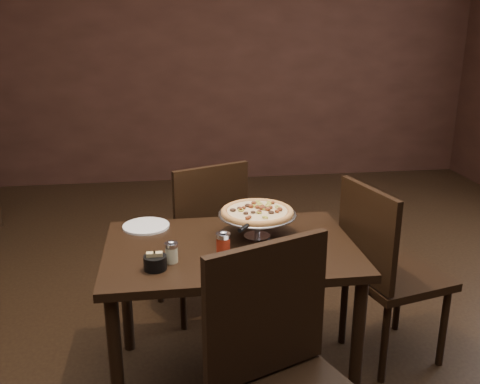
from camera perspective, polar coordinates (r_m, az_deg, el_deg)
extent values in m
cube|color=black|center=(5.60, -5.73, 15.26)|extent=(6.00, 0.02, 2.80)
cube|color=black|center=(2.41, -1.02, -6.15)|extent=(1.12, 0.75, 0.04)
cylinder|color=black|center=(2.30, -13.04, -17.88)|extent=(0.06, 0.06, 0.66)
cylinder|color=black|center=(2.42, 12.38, -15.94)|extent=(0.06, 0.06, 0.66)
cylinder|color=black|center=(2.84, -12.06, -10.43)|extent=(0.06, 0.06, 0.66)
cylinder|color=black|center=(2.93, 8.13, -9.23)|extent=(0.06, 0.06, 0.66)
cylinder|color=silver|center=(2.49, 1.82, -4.72)|extent=(0.12, 0.12, 0.01)
cylinder|color=silver|center=(2.47, 1.83, -3.61)|extent=(0.03, 0.03, 0.10)
cylinder|color=silver|center=(2.45, 1.85, -2.50)|extent=(0.09, 0.09, 0.01)
cylinder|color=#98989D|center=(2.45, 1.85, -2.39)|extent=(0.35, 0.35, 0.01)
torus|color=#98989D|center=(2.45, 1.85, -2.37)|extent=(0.36, 0.36, 0.01)
cylinder|color=#AA6233|center=(2.45, 1.85, -2.21)|extent=(0.33, 0.33, 0.01)
torus|color=#AA6233|center=(2.45, 1.85, -2.14)|extent=(0.34, 0.34, 0.03)
cylinder|color=tan|center=(2.45, 1.85, -2.04)|extent=(0.28, 0.28, 0.01)
cylinder|color=beige|center=(2.25, -7.31, -6.62)|extent=(0.05, 0.05, 0.07)
cylinder|color=silver|center=(2.23, -7.36, -5.62)|extent=(0.06, 0.06, 0.02)
ellipsoid|color=silver|center=(2.23, -7.37, -5.29)|extent=(0.03, 0.03, 0.01)
cylinder|color=maroon|center=(2.30, -1.80, -5.79)|extent=(0.06, 0.06, 0.08)
cylinder|color=silver|center=(2.28, -1.81, -4.66)|extent=(0.06, 0.06, 0.02)
ellipsoid|color=silver|center=(2.27, -1.81, -4.29)|extent=(0.03, 0.03, 0.01)
cylinder|color=black|center=(2.20, -9.03, -7.44)|extent=(0.09, 0.09, 0.06)
cube|color=tan|center=(2.20, -9.46, -7.15)|extent=(0.04, 0.03, 0.06)
cube|color=tan|center=(2.19, -8.72, -7.12)|extent=(0.04, 0.03, 0.06)
cube|color=silver|center=(2.19, 6.02, -8.03)|extent=(0.14, 0.14, 0.01)
cylinder|color=white|center=(2.64, -9.99, -3.60)|extent=(0.23, 0.23, 0.01)
cylinder|color=white|center=(2.17, 2.80, -8.19)|extent=(0.27, 0.27, 0.01)
cone|color=silver|center=(2.29, 0.66, -3.75)|extent=(0.16, 0.16, 0.00)
cylinder|color=black|center=(2.29, 0.66, -3.67)|extent=(0.09, 0.12, 0.02)
cube|color=black|center=(3.12, -4.62, -5.02)|extent=(0.56, 0.56, 0.04)
cube|color=black|center=(2.86, -3.06, -1.62)|extent=(0.41, 0.19, 0.45)
cylinder|color=black|center=(3.43, -3.14, -7.03)|extent=(0.04, 0.04, 0.42)
cylinder|color=black|center=(3.30, -8.62, -8.25)|extent=(0.04, 0.04, 0.42)
cylinder|color=black|center=(3.15, -0.21, -9.38)|extent=(0.04, 0.04, 0.42)
cylinder|color=black|center=(3.02, -6.11, -10.86)|extent=(0.04, 0.04, 0.42)
cube|color=black|center=(1.81, 2.85, -12.46)|extent=(0.44, 0.21, 0.48)
cube|color=black|center=(2.80, 16.31, -8.61)|extent=(0.53, 0.53, 0.04)
cube|color=black|center=(2.58, 13.37, -4.37)|extent=(0.14, 0.43, 0.45)
cylinder|color=black|center=(2.90, 20.88, -13.35)|extent=(0.04, 0.04, 0.42)
cylinder|color=black|center=(3.12, 16.53, -10.49)|extent=(0.04, 0.04, 0.42)
cylinder|color=black|center=(2.70, 15.17, -15.27)|extent=(0.04, 0.04, 0.42)
cylinder|color=black|center=(2.93, 11.02, -11.98)|extent=(0.04, 0.04, 0.42)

